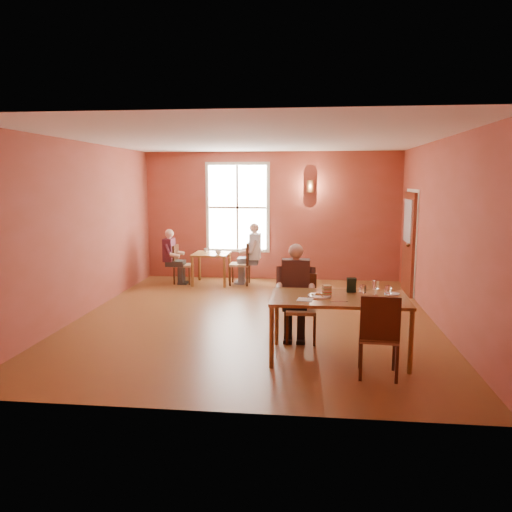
# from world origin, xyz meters

# --- Properties ---
(ground) EXTENTS (6.00, 7.00, 0.01)m
(ground) POSITION_xyz_m (0.00, 0.00, 0.00)
(ground) COLOR brown
(ground) RESTS_ON ground
(wall_back) EXTENTS (6.00, 0.04, 3.00)m
(wall_back) POSITION_xyz_m (0.00, 3.50, 1.50)
(wall_back) COLOR brown
(wall_back) RESTS_ON ground
(wall_front) EXTENTS (6.00, 0.04, 3.00)m
(wall_front) POSITION_xyz_m (0.00, -3.50, 1.50)
(wall_front) COLOR brown
(wall_front) RESTS_ON ground
(wall_left) EXTENTS (0.04, 7.00, 3.00)m
(wall_left) POSITION_xyz_m (-3.00, 0.00, 1.50)
(wall_left) COLOR brown
(wall_left) RESTS_ON ground
(wall_right) EXTENTS (0.04, 7.00, 3.00)m
(wall_right) POSITION_xyz_m (3.00, 0.00, 1.50)
(wall_right) COLOR brown
(wall_right) RESTS_ON ground
(ceiling) EXTENTS (6.00, 7.00, 0.04)m
(ceiling) POSITION_xyz_m (0.00, 0.00, 3.00)
(ceiling) COLOR white
(ceiling) RESTS_ON wall_back
(window) EXTENTS (1.36, 0.10, 1.96)m
(window) POSITION_xyz_m (-0.80, 3.45, 1.70)
(window) COLOR white
(window) RESTS_ON wall_back
(door) EXTENTS (0.12, 1.04, 2.10)m
(door) POSITION_xyz_m (2.94, 2.30, 1.05)
(door) COLOR maroon
(door) RESTS_ON ground
(wall_sconce) EXTENTS (0.16, 0.16, 0.28)m
(wall_sconce) POSITION_xyz_m (0.90, 3.40, 2.20)
(wall_sconce) COLOR brown
(wall_sconce) RESTS_ON wall_back
(main_table) EXTENTS (1.77, 1.00, 0.83)m
(main_table) POSITION_xyz_m (1.31, -1.78, 0.42)
(main_table) COLOR brown
(main_table) RESTS_ON ground
(chair_diner_main) EXTENTS (0.43, 0.43, 0.98)m
(chair_diner_main) POSITION_xyz_m (0.81, -1.13, 0.49)
(chair_diner_main) COLOR #4F2310
(chair_diner_main) RESTS_ON ground
(diner_main) EXTENTS (0.54, 0.54, 1.36)m
(diner_main) POSITION_xyz_m (0.81, -1.16, 0.68)
(diner_main) COLOR black
(diner_main) RESTS_ON ground
(chair_empty) EXTENTS (0.49, 0.49, 1.03)m
(chair_empty) POSITION_xyz_m (1.76, -2.34, 0.51)
(chair_empty) COLOR #41220D
(chair_empty) RESTS_ON ground
(plate_food) EXTENTS (0.34, 0.34, 0.04)m
(plate_food) POSITION_xyz_m (1.06, -1.79, 0.85)
(plate_food) COLOR white
(plate_food) RESTS_ON main_table
(sandwich) EXTENTS (0.12, 0.12, 0.12)m
(sandwich) POSITION_xyz_m (1.15, -1.75, 0.89)
(sandwich) COLOR tan
(sandwich) RESTS_ON main_table
(goblet_a) EXTENTS (0.09, 0.09, 0.22)m
(goblet_a) POSITION_xyz_m (1.80, -1.64, 0.94)
(goblet_a) COLOR white
(goblet_a) RESTS_ON main_table
(goblet_b) EXTENTS (0.09, 0.09, 0.20)m
(goblet_b) POSITION_xyz_m (1.92, -1.89, 0.93)
(goblet_b) COLOR white
(goblet_b) RESTS_ON main_table
(goblet_c) EXTENTS (0.10, 0.10, 0.21)m
(goblet_c) POSITION_xyz_m (1.60, -1.92, 0.94)
(goblet_c) COLOR white
(goblet_c) RESTS_ON main_table
(menu_stand) EXTENTS (0.13, 0.08, 0.21)m
(menu_stand) POSITION_xyz_m (1.49, -1.50, 0.93)
(menu_stand) COLOR black
(menu_stand) RESTS_ON main_table
(knife) EXTENTS (0.23, 0.04, 0.00)m
(knife) POSITION_xyz_m (1.29, -2.06, 0.83)
(knife) COLOR #B9B7CB
(knife) RESTS_ON main_table
(napkin) EXTENTS (0.22, 0.22, 0.01)m
(napkin) POSITION_xyz_m (0.87, -1.99, 0.83)
(napkin) COLOR white
(napkin) RESTS_ON main_table
(side_plate) EXTENTS (0.21, 0.21, 0.02)m
(side_plate) POSITION_xyz_m (2.02, -1.56, 0.84)
(side_plate) COLOR silver
(side_plate) RESTS_ON main_table
(sunglasses) EXTENTS (0.14, 0.13, 0.02)m
(sunglasses) POSITION_xyz_m (1.85, -2.04, 0.84)
(sunglasses) COLOR black
(sunglasses) RESTS_ON main_table
(second_table) EXTENTS (0.80, 0.80, 0.70)m
(second_table) POSITION_xyz_m (-1.30, 2.76, 0.35)
(second_table) COLOR brown
(second_table) RESTS_ON ground
(chair_diner_white) EXTENTS (0.43, 0.43, 0.96)m
(chair_diner_white) POSITION_xyz_m (-0.65, 2.76, 0.48)
(chair_diner_white) COLOR #411D0D
(chair_diner_white) RESTS_ON ground
(diner_white) EXTENTS (0.54, 0.54, 1.34)m
(diner_white) POSITION_xyz_m (-0.62, 2.76, 0.67)
(diner_white) COLOR beige
(diner_white) RESTS_ON ground
(chair_diner_maroon) EXTENTS (0.39, 0.39, 0.88)m
(chair_diner_maroon) POSITION_xyz_m (-1.95, 2.76, 0.44)
(chair_diner_maroon) COLOR brown
(chair_diner_maroon) RESTS_ON ground
(diner_maroon) EXTENTS (0.48, 0.48, 1.21)m
(diner_maroon) POSITION_xyz_m (-1.98, 2.76, 0.60)
(diner_maroon) COLOR maroon
(diner_maroon) RESTS_ON ground
(cup_a) EXTENTS (0.16, 0.16, 0.10)m
(cup_a) POSITION_xyz_m (-1.12, 2.63, 0.75)
(cup_a) COLOR silver
(cup_a) RESTS_ON second_table
(cup_b) EXTENTS (0.12, 0.12, 0.09)m
(cup_b) POSITION_xyz_m (-1.46, 2.91, 0.75)
(cup_b) COLOR white
(cup_b) RESTS_ON second_table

